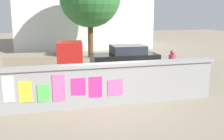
# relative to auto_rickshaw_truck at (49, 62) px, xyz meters

# --- Properties ---
(ground) EXTENTS (60.00, 60.00, 0.00)m
(ground) POSITION_rel_auto_rickshaw_truck_xyz_m (1.85, 3.55, -0.90)
(ground) COLOR gray
(poster_wall) EXTENTS (8.12, 0.42, 1.52)m
(poster_wall) POSITION_rel_auto_rickshaw_truck_xyz_m (1.84, -4.45, -0.12)
(poster_wall) COLOR gray
(poster_wall) RESTS_ON ground
(auto_rickshaw_truck) EXTENTS (3.75, 1.91, 1.85)m
(auto_rickshaw_truck) POSITION_rel_auto_rickshaw_truck_xyz_m (0.00, 0.00, 0.00)
(auto_rickshaw_truck) COLOR black
(auto_rickshaw_truck) RESTS_ON ground
(car_parked) EXTENTS (3.85, 1.82, 1.40)m
(car_parked) POSITION_rel_auto_rickshaw_truck_xyz_m (4.36, 1.44, -0.17)
(car_parked) COLOR black
(car_parked) RESTS_ON ground
(motorcycle) EXTENTS (1.89, 0.57, 0.87)m
(motorcycle) POSITION_rel_auto_rickshaw_truck_xyz_m (2.09, -2.69, -0.44)
(motorcycle) COLOR black
(motorcycle) RESTS_ON ground
(bicycle_near) EXTENTS (1.71, 0.44, 0.95)m
(bicycle_near) POSITION_rel_auto_rickshaw_truck_xyz_m (-1.09, -3.23, -0.54)
(bicycle_near) COLOR black
(bicycle_near) RESTS_ON ground
(person_walking) EXTENTS (0.43, 0.43, 1.62)m
(person_walking) POSITION_rel_auto_rickshaw_truck_xyz_m (5.26, -2.55, 0.09)
(person_walking) COLOR #3F994C
(person_walking) RESTS_ON ground
(building_background) EXTENTS (12.33, 5.56, 8.33)m
(building_background) POSITION_rel_auto_rickshaw_truck_xyz_m (3.70, 12.41, 3.29)
(building_background) COLOR silver
(building_background) RESTS_ON ground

